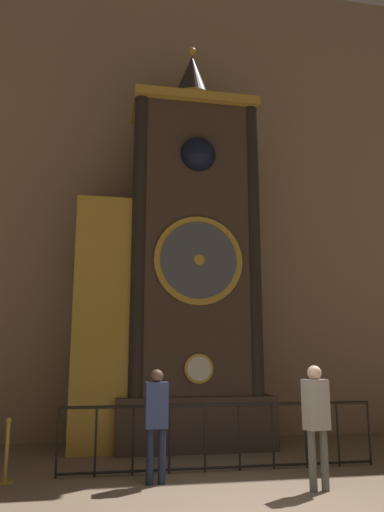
# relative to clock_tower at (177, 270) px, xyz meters

# --- Properties ---
(cathedral_back_wall) EXTENTS (24.00, 0.32, 12.05)m
(cathedral_back_wall) POSITION_rel_clock_tower_xyz_m (0.21, 1.28, 2.32)
(cathedral_back_wall) COLOR #997A5B
(cathedral_back_wall) RESTS_ON ground_plane
(clock_tower) EXTENTS (4.13, 1.83, 9.19)m
(clock_tower) POSITION_rel_clock_tower_xyz_m (0.00, 0.00, 0.00)
(clock_tower) COLOR #423328
(clock_tower) RESTS_ON ground_plane
(railing_fence) EXTENTS (5.36, 0.05, 1.08)m
(railing_fence) POSITION_rel_clock_tower_xyz_m (0.43, -2.18, -3.10)
(railing_fence) COLOR black
(railing_fence) RESTS_ON ground_plane
(visitor_near) EXTENTS (0.34, 0.22, 1.66)m
(visitor_near) POSITION_rel_clock_tower_xyz_m (-0.75, -2.82, -2.71)
(visitor_near) COLOR #1B213A
(visitor_near) RESTS_ON ground_plane
(visitor_far) EXTENTS (0.37, 0.28, 1.72)m
(visitor_far) POSITION_rel_clock_tower_xyz_m (1.46, -3.63, -2.66)
(visitor_far) COLOR #58554F
(visitor_far) RESTS_ON ground_plane
(stanchion_post) EXTENTS (0.28, 0.28, 0.94)m
(stanchion_post) POSITION_rel_clock_tower_xyz_m (-2.95, -2.34, -3.40)
(stanchion_post) COLOR #B28E33
(stanchion_post) RESTS_ON ground_plane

